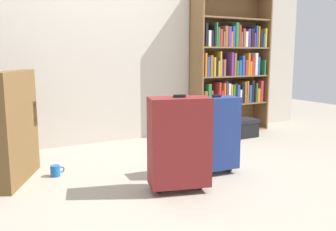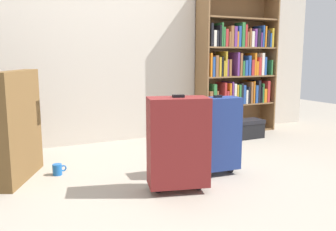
{
  "view_description": "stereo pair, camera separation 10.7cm",
  "coord_description": "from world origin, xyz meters",
  "px_view_note": "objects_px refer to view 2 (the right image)",
  "views": [
    {
      "loc": [
        -1.39,
        -2.36,
        1.02
      ],
      "look_at": [
        -0.04,
        0.15,
        0.55
      ],
      "focal_mm": 39.01,
      "sensor_mm": 36.0,
      "label": 1
    },
    {
      "loc": [
        -1.29,
        -2.41,
        1.02
      ],
      "look_at": [
        -0.04,
        0.15,
        0.55
      ],
      "focal_mm": 39.01,
      "sensor_mm": 36.0,
      "label": 2
    }
  ],
  "objects_px": {
    "bookshelf": "(236,64)",
    "mug": "(58,169)",
    "storage_box": "(247,128)",
    "suitcase_dark_red": "(178,142)",
    "suitcase_navy_blue": "(217,134)"
  },
  "relations": [
    {
      "from": "suitcase_dark_red",
      "to": "suitcase_navy_blue",
      "type": "distance_m",
      "value": 0.52
    },
    {
      "from": "mug",
      "to": "storage_box",
      "type": "bearing_deg",
      "value": 10.42
    },
    {
      "from": "suitcase_dark_red",
      "to": "suitcase_navy_blue",
      "type": "xyz_separation_m",
      "value": [
        0.48,
        0.2,
        -0.02
      ]
    },
    {
      "from": "suitcase_dark_red",
      "to": "suitcase_navy_blue",
      "type": "bearing_deg",
      "value": 23.02
    },
    {
      "from": "bookshelf",
      "to": "mug",
      "type": "xyz_separation_m",
      "value": [
        -2.47,
        -0.83,
        -0.86
      ]
    },
    {
      "from": "storage_box",
      "to": "suitcase_dark_red",
      "type": "bearing_deg",
      "value": -142.82
    },
    {
      "from": "mug",
      "to": "suitcase_navy_blue",
      "type": "bearing_deg",
      "value": -25.17
    },
    {
      "from": "bookshelf",
      "to": "mug",
      "type": "relative_size",
      "value": 15.37
    },
    {
      "from": "storage_box",
      "to": "suitcase_dark_red",
      "type": "distance_m",
      "value": 2.04
    },
    {
      "from": "mug",
      "to": "suitcase_navy_blue",
      "type": "height_order",
      "value": "suitcase_navy_blue"
    },
    {
      "from": "bookshelf",
      "to": "suitcase_dark_red",
      "type": "xyz_separation_m",
      "value": [
        -1.71,
        -1.62,
        -0.52
      ]
    },
    {
      "from": "mug",
      "to": "suitcase_navy_blue",
      "type": "distance_m",
      "value": 1.41
    },
    {
      "from": "bookshelf",
      "to": "suitcase_navy_blue",
      "type": "distance_m",
      "value": 1.95
    },
    {
      "from": "mug",
      "to": "suitcase_dark_red",
      "type": "height_order",
      "value": "suitcase_dark_red"
    },
    {
      "from": "bookshelf",
      "to": "mug",
      "type": "distance_m",
      "value": 2.74
    }
  ]
}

